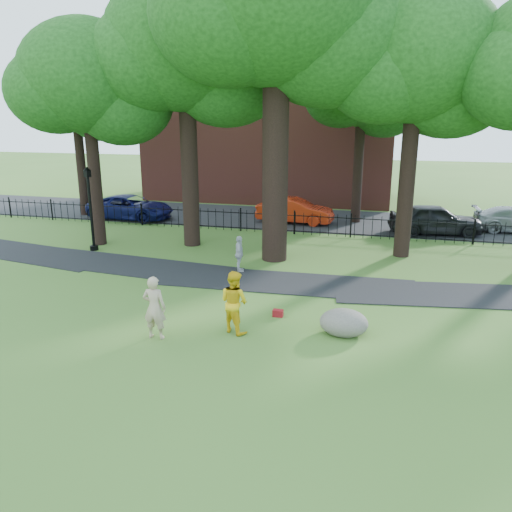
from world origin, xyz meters
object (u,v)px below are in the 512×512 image
(red_sedan, at_px, (295,211))
(big_tree, at_px, (281,11))
(lamppost, at_px, (91,210))
(woman, at_px, (154,308))
(man, at_px, (234,302))
(boulder, at_px, (344,321))

(red_sedan, bearing_deg, big_tree, -171.67)
(big_tree, bearing_deg, lamppost, -175.40)
(lamppost, bearing_deg, red_sedan, 64.88)
(big_tree, height_order, lamppost, big_tree)
(big_tree, height_order, red_sedan, big_tree)
(woman, xyz_separation_m, lamppost, (-7.09, 8.20, 0.99))
(man, bearing_deg, boulder, -142.30)
(lamppost, bearing_deg, woman, -30.11)
(red_sedan, bearing_deg, lamppost, 139.67)
(big_tree, relative_size, boulder, 10.11)
(man, relative_size, red_sedan, 0.42)
(man, distance_m, red_sedan, 15.67)
(big_tree, bearing_deg, red_sedan, 94.50)
(man, xyz_separation_m, boulder, (3.16, 0.62, -0.53))
(big_tree, relative_size, red_sedan, 3.20)
(woman, height_order, boulder, woman)
(lamppost, xyz_separation_m, red_sedan, (8.19, 8.43, -1.19))
(lamppost, height_order, red_sedan, lamppost)
(lamppost, bearing_deg, boulder, -9.07)
(lamppost, distance_m, red_sedan, 11.82)
(man, height_order, boulder, man)
(boulder, xyz_separation_m, lamppost, (-12.33, 6.59, 1.51))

